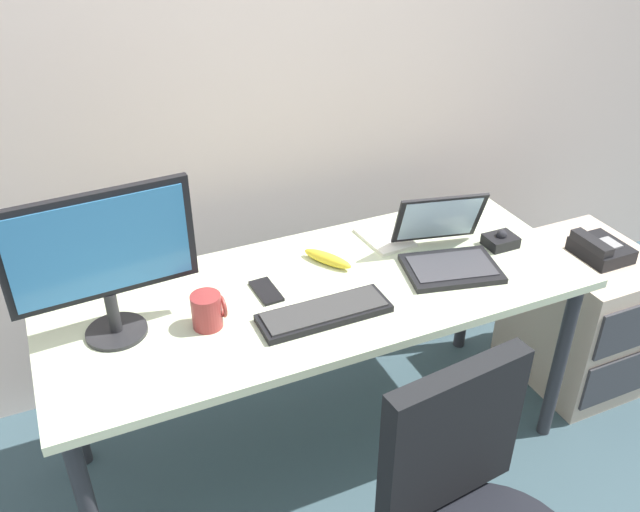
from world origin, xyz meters
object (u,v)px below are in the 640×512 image
Objects in this scene: monitor_main at (102,255)px; coffee_mug at (208,311)px; trackball_mouse at (501,240)px; cell_phone at (266,291)px; file_cabinet at (581,316)px; desk_phone at (600,249)px; banana at (328,259)px; keyboard at (324,313)px; laptop at (447,250)px; paper_notepad at (385,238)px.

coffee_mug is (0.26, -0.07, -0.22)m from monitor_main.
trackball_mouse is 0.87m from cell_phone.
file_cabinet is 2.99× the size of desk_phone.
keyboard is at bearing -116.50° from banana.
banana reaches higher than desk_phone.
desk_phone is at bearing -2.58° from laptop.
paper_notepad is (0.39, 0.34, -0.01)m from keyboard.
trackball_mouse is (1.34, -0.05, -0.25)m from monitor_main.
laptop is 0.26m from paper_notepad.
monitor_main is 1.04m from paper_notepad.
paper_notepad is 0.53m from cell_phone.
laptop is at bearing -10.25° from cell_phone.
monitor_main reaches higher than banana.
trackball_mouse is 1.08m from coffee_mug.
trackball_mouse is 0.77× the size of cell_phone.
desk_phone is at bearing -116.78° from file_cabinet.
paper_notepad is at bearing 9.34° from monitor_main.
desk_phone is at bearing 3.72° from keyboard.
laptop is 0.41m from banana.
banana is at bearing 166.78° from trackball_mouse.
coffee_mug is at bearing 179.82° from file_cabinet.
monitor_main is at bearing 177.91° from trackball_mouse.
paper_notepad is 1.46× the size of cell_phone.
laptop reaches higher than paper_notepad.
desk_phone is 0.96× the size of paper_notepad.
file_cabinet is 1.61× the size of laptop.
monitor_main is 2.76× the size of banana.
keyboard is (-1.21, -0.09, 0.45)m from file_cabinet.
file_cabinet is at bearing -16.49° from paper_notepad.
laptop is 2.62× the size of cell_phone.
coffee_mug reaches higher than file_cabinet.
desk_phone is 0.47m from trackball_mouse.
keyboard is 3.74× the size of coffee_mug.
file_cabinet is 2.88× the size of paper_notepad.
banana is at bearing 169.86° from desk_phone.
trackball_mouse is (0.24, 0.02, -0.03)m from laptop.
file_cabinet is 0.85m from laptop.
cell_phone is at bearing 175.05° from desk_phone.
banana reaches higher than file_cabinet.
monitor_main reaches higher than paper_notepad.
keyboard is 3.73× the size of trackball_mouse.
trackball_mouse reaches higher than banana.
trackball_mouse is at bearing 3.61° from laptop.
coffee_mug is (-0.33, 0.10, 0.04)m from keyboard.
paper_notepad reaches higher than cell_phone.
monitor_main is at bearing 163.71° from keyboard.
desk_phone is 0.38× the size of monitor_main.
banana is at bearing 156.90° from laptop.
laptop is (1.10, -0.06, -0.22)m from monitor_main.
keyboard is 1.10× the size of laptop.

